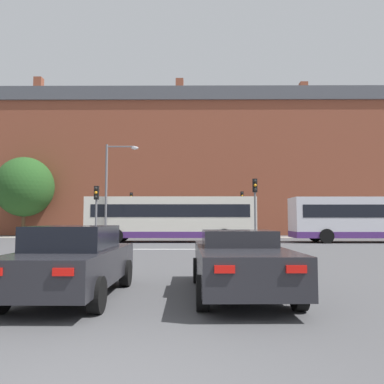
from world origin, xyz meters
The scene contains 15 objects.
stop_line_strip centered at (0.00, 17.42, 0.00)m, with size 7.28×0.30×0.01m, color silver.
far_pavement centered at (0.00, 31.58, 0.01)m, with size 68.09×2.50×0.01m, color gray.
brick_civic_building centered at (-1.37, 40.91, 7.97)m, with size 48.70×11.07×18.13m.
car_saloon_left centered at (-1.66, 4.58, 0.76)m, with size 1.93×4.35×1.49m.
car_roadster_right centered at (1.85, 4.96, 0.72)m, with size 2.02×4.86×1.38m.
bus_crossing_lead centered at (-0.80, 24.08, 1.75)m, with size 12.16×2.74×3.25m.
bus_crossing_trailing centered at (13.25, 23.68, 1.73)m, with size 10.65×2.64×3.22m.
traffic_light_far_left centered at (-4.95, 31.21, 2.79)m, with size 0.26×0.31×4.14m.
traffic_light_far_right centered at (5.23, 30.58, 2.82)m, with size 0.26×0.31×4.19m.
traffic_light_near_left centered at (-4.88, 18.55, 2.45)m, with size 0.26×0.31×3.60m.
traffic_light_near_right centered at (4.46, 18.65, 2.73)m, with size 0.26×0.31×4.04m.
street_lamp_junction centered at (-4.87, 22.67, 4.27)m, with size 2.31×0.36×6.92m.
pedestrian_waiting centered at (-6.76, 31.89, 1.04)m, with size 0.42×0.45×1.76m.
pedestrian_walking_east centered at (-3.35, 32.10, 0.99)m, with size 0.28×0.43×1.69m.
tree_by_building centered at (-16.22, 34.10, 4.93)m, with size 5.72×5.72×7.94m.
Camera 1 is at (0.87, -3.32, 1.62)m, focal length 35.00 mm.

